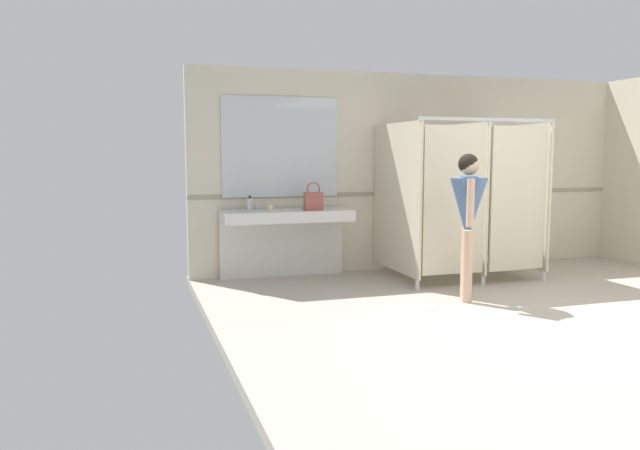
{
  "coord_description": "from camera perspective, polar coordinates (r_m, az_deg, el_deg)",
  "views": [
    {
      "loc": [
        -4.03,
        -4.84,
        1.58
      ],
      "look_at": [
        -2.41,
        0.34,
        0.97
      ],
      "focal_mm": 34.75,
      "sensor_mm": 36.0,
      "label": 1
    }
  ],
  "objects": [
    {
      "name": "ground_plane",
      "position": [
        6.5,
        21.89,
        -8.53
      ],
      "size": [
        6.62,
        6.59,
        0.1
      ],
      "primitive_type": "cube",
      "color": "#B2A899"
    },
    {
      "name": "wall_back",
      "position": [
        8.86,
        9.68,
        4.84
      ],
      "size": [
        6.62,
        0.12,
        2.68
      ],
      "primitive_type": "cube",
      "color": "beige",
      "rests_on": "ground_plane"
    },
    {
      "name": "wall_back_tile_band",
      "position": [
        8.82,
        9.83,
        2.94
      ],
      "size": [
        6.62,
        0.01,
        0.06
      ],
      "primitive_type": "cube",
      "color": "#9E937F",
      "rests_on": "wall_back"
    },
    {
      "name": "vanity_counter",
      "position": [
        7.9,
        -3.23,
        -0.24
      ],
      "size": [
        1.63,
        0.59,
        1.0
      ],
      "color": "silver",
      "rests_on": "ground_plane"
    },
    {
      "name": "mirror_panel",
      "position": [
        8.05,
        -3.65,
        7.18
      ],
      "size": [
        1.53,
        0.02,
        1.28
      ],
      "primitive_type": "cube",
      "color": "silver",
      "rests_on": "wall_back"
    },
    {
      "name": "bathroom_stalls",
      "position": [
        8.08,
        13.29,
        2.57
      ],
      "size": [
        1.83,
        1.39,
        2.02
      ],
      "color": "beige",
      "rests_on": "ground_plane"
    },
    {
      "name": "person_standing",
      "position": [
        6.84,
        13.47,
        1.45
      ],
      "size": [
        0.53,
        0.53,
        1.59
      ],
      "color": "#DBAD89",
      "rests_on": "ground_plane"
    },
    {
      "name": "handbag",
      "position": [
        7.72,
        -0.61,
        2.28
      ],
      "size": [
        0.23,
        0.12,
        0.35
      ],
      "color": "#934C42",
      "rests_on": "vanity_counter"
    },
    {
      "name": "soap_dispenser",
      "position": [
        7.86,
        -6.47,
        1.95
      ],
      "size": [
        0.07,
        0.07,
        0.18
      ],
      "color": "white",
      "rests_on": "vanity_counter"
    },
    {
      "name": "paper_cup",
      "position": [
        7.62,
        -4.6,
        1.57
      ],
      "size": [
        0.07,
        0.07,
        0.08
      ],
      "primitive_type": "cylinder",
      "color": "beige",
      "rests_on": "vanity_counter"
    },
    {
      "name": "floor_drain_cover",
      "position": [
        6.54,
        10.23,
        -7.59
      ],
      "size": [
        0.14,
        0.14,
        0.01
      ],
      "primitive_type": "cylinder",
      "color": "#B7BABF",
      "rests_on": "ground_plane"
    }
  ]
}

